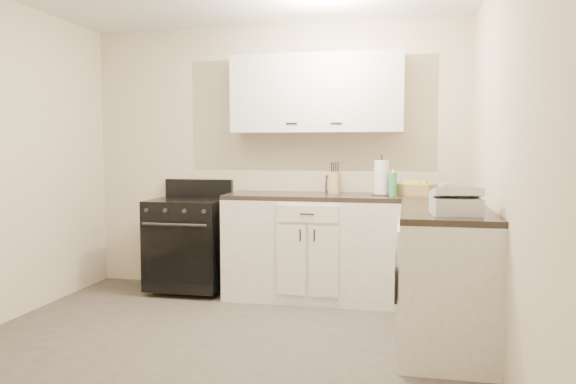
% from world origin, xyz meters
% --- Properties ---
extents(floor, '(3.60, 3.60, 0.00)m').
position_xyz_m(floor, '(0.00, 0.00, 0.00)').
color(floor, '#473F38').
rests_on(floor, ground).
extents(wall_back, '(3.60, 0.00, 3.60)m').
position_xyz_m(wall_back, '(0.00, 1.80, 1.25)').
color(wall_back, beige).
rests_on(wall_back, ground).
extents(wall_right, '(0.00, 3.60, 3.60)m').
position_xyz_m(wall_right, '(1.80, 0.00, 1.25)').
color(wall_right, beige).
rests_on(wall_right, ground).
extents(wall_front, '(3.60, 0.00, 3.60)m').
position_xyz_m(wall_front, '(0.00, -1.80, 1.25)').
color(wall_front, beige).
rests_on(wall_front, ground).
extents(base_cabinets_back, '(1.55, 0.60, 0.90)m').
position_xyz_m(base_cabinets_back, '(0.43, 1.50, 0.45)').
color(base_cabinets_back, white).
rests_on(base_cabinets_back, floor).
extents(base_cabinets_right, '(0.60, 1.90, 0.90)m').
position_xyz_m(base_cabinets_right, '(1.50, 0.85, 0.45)').
color(base_cabinets_right, white).
rests_on(base_cabinets_right, floor).
extents(countertop_back, '(1.55, 0.60, 0.04)m').
position_xyz_m(countertop_back, '(0.43, 1.50, 0.92)').
color(countertop_back, black).
rests_on(countertop_back, base_cabinets_back).
extents(countertop_right, '(0.60, 1.90, 0.04)m').
position_xyz_m(countertop_right, '(1.50, 0.85, 0.92)').
color(countertop_right, black).
rests_on(countertop_right, base_cabinets_right).
extents(upper_cabinets, '(1.55, 0.30, 0.70)m').
position_xyz_m(upper_cabinets, '(0.43, 1.65, 1.84)').
color(upper_cabinets, silver).
rests_on(upper_cabinets, wall_back).
extents(stove, '(0.68, 0.58, 0.82)m').
position_xyz_m(stove, '(-0.76, 1.48, 0.46)').
color(stove, black).
rests_on(stove, floor).
extents(knife_block, '(0.11, 0.10, 0.19)m').
position_xyz_m(knife_block, '(0.60, 1.62, 1.04)').
color(knife_block, tan).
rests_on(knife_block, countertop_back).
extents(paper_towel, '(0.13, 0.13, 0.31)m').
position_xyz_m(paper_towel, '(1.02, 1.52, 1.09)').
color(paper_towel, white).
rests_on(paper_towel, countertop_back).
extents(soap_bottle, '(0.08, 0.08, 0.20)m').
position_xyz_m(soap_bottle, '(1.12, 1.46, 1.04)').
color(soap_bottle, '#3B9B5D').
rests_on(soap_bottle, countertop_back).
extents(picture_frame, '(0.13, 0.05, 0.16)m').
position_xyz_m(picture_frame, '(0.56, 1.73, 1.02)').
color(picture_frame, black).
rests_on(picture_frame, countertop_back).
extents(wicker_basket, '(0.35, 0.30, 0.10)m').
position_xyz_m(wicker_basket, '(1.32, 1.58, 0.99)').
color(wicker_basket, tan).
rests_on(wicker_basket, countertop_right).
extents(countertop_grill, '(0.32, 0.30, 0.11)m').
position_xyz_m(countertop_grill, '(1.54, 0.20, 0.99)').
color(countertop_grill, silver).
rests_on(countertop_grill, countertop_right).
extents(glass_jar, '(0.12, 0.12, 0.16)m').
position_xyz_m(glass_jar, '(1.51, 0.71, 1.02)').
color(glass_jar, silver).
rests_on(glass_jar, countertop_right).
extents(oven_mitt_near, '(0.02, 0.13, 0.22)m').
position_xyz_m(oven_mitt_near, '(1.18, 0.28, 0.45)').
color(oven_mitt_near, black).
rests_on(oven_mitt_near, base_cabinets_right).
extents(oven_mitt_far, '(0.02, 0.15, 0.27)m').
position_xyz_m(oven_mitt_far, '(1.18, 0.66, 0.48)').
color(oven_mitt_far, black).
rests_on(oven_mitt_far, base_cabinets_right).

